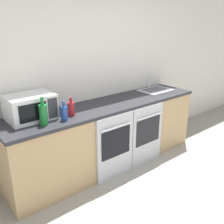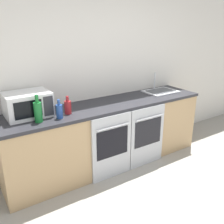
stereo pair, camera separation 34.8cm
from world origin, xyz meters
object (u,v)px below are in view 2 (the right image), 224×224
at_px(bottle_blue, 59,111).
at_px(sink, 160,91).
at_px(oven_left, 112,147).
at_px(oven_right, 147,136).
at_px(bottle_green, 38,111).
at_px(bottle_red, 68,107).
at_px(microwave, 28,104).

distance_m(bottle_blue, sink, 1.82).
xyz_separation_m(oven_left, sink, (1.19, 0.40, 0.49)).
height_order(oven_right, bottle_green, bottle_green).
bearing_deg(bottle_red, microwave, 156.09).
bearing_deg(bottle_red, oven_left, -29.41).
relative_size(microwave, sink, 0.98).
bearing_deg(microwave, bottle_blue, -44.87).
xyz_separation_m(oven_right, sink, (0.60, 0.40, 0.49)).
relative_size(oven_left, bottle_red, 3.99).
distance_m(oven_right, bottle_green, 1.57).
xyz_separation_m(bottle_blue, sink, (1.80, 0.23, -0.07)).
bearing_deg(oven_right, bottle_red, 166.15).
relative_size(oven_left, oven_right, 1.00).
distance_m(oven_left, microwave, 1.16).
relative_size(oven_left, microwave, 1.73).
distance_m(bottle_red, bottle_green, 0.39).
height_order(oven_right, microwave, microwave).
bearing_deg(oven_left, microwave, 153.14).
bearing_deg(oven_left, bottle_blue, 164.19).
xyz_separation_m(bottle_blue, bottle_red, (0.14, 0.09, -0.00)).
bearing_deg(sink, oven_right, -145.87).
relative_size(bottle_blue, bottle_red, 1.01).
distance_m(microwave, sink, 2.08).
height_order(oven_left, oven_right, same).
xyz_separation_m(microwave, bottle_red, (0.42, -0.19, -0.06)).
distance_m(oven_left, sink, 1.35).
bearing_deg(oven_right, bottle_blue, 171.87).
height_order(oven_right, bottle_blue, bottle_blue).
distance_m(microwave, bottle_blue, 0.39).
distance_m(oven_right, bottle_blue, 1.34).
bearing_deg(microwave, bottle_red, -23.91).
bearing_deg(bottle_blue, oven_right, -8.13).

